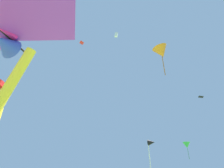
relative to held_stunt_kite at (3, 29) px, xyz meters
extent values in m
cylinder|color=yellow|center=(0.24, 0.13, -0.58)|extent=(0.29, 0.16, 0.62)
cylinder|color=black|center=(-0.02, 0.07, -0.03)|extent=(0.19, 0.65, 0.02)
cube|color=purple|center=(0.39, 0.07, 0.05)|extent=(1.02, 1.00, 0.19)
cone|color=blue|center=(-0.02, 0.07, -0.13)|extent=(0.28, 0.25, 0.24)
pyramid|color=red|center=(-10.35, 13.30, 14.56)|extent=(0.66, 0.64, 0.23)
cone|color=green|center=(-0.46, 27.14, 2.01)|extent=(1.28, 1.29, 0.86)
cylinder|color=#237931|center=(-0.46, 27.14, 0.86)|extent=(0.05, 0.05, 1.49)
pyramid|color=black|center=(3.24, 32.11, 10.86)|extent=(1.11, 1.13, 0.37)
cone|color=orange|center=(0.27, 10.46, 7.00)|extent=(1.34, 1.44, 1.35)
cylinder|color=#A75C15|center=(0.27, 10.46, 5.72)|extent=(0.05, 0.05, 1.67)
cube|color=white|center=(-6.65, 16.80, 17.41)|extent=(0.69, 0.57, 0.77)
cylinder|color=silver|center=(-0.39, 6.52, -1.18)|extent=(0.04, 0.04, 2.04)
cone|color=black|center=(-0.25, 6.52, -0.28)|extent=(0.28, 0.24, 0.24)
camera|label=1|loc=(1.61, -0.61, -1.32)|focal=26.63mm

